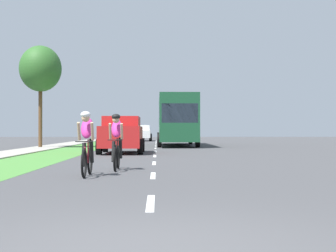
% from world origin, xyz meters
% --- Properties ---
extents(ground_plane, '(120.00, 120.00, 0.00)m').
position_xyz_m(ground_plane, '(0.00, 20.00, 0.00)').
color(ground_plane, '#424244').
extents(grass_verge, '(2.63, 70.00, 0.01)m').
position_xyz_m(grass_verge, '(-4.64, 20.00, 0.00)').
color(grass_verge, '#478438').
rests_on(grass_verge, ground_plane).
extents(sidewalk_concrete, '(2.00, 70.00, 0.10)m').
position_xyz_m(sidewalk_concrete, '(-6.96, 20.00, 0.00)').
color(sidewalk_concrete, '#9E998E').
rests_on(sidewalk_concrete, ground_plane).
extents(lane_markings_center, '(0.12, 53.13, 0.01)m').
position_xyz_m(lane_markings_center, '(0.00, 24.00, 0.00)').
color(lane_markings_center, white).
rests_on(lane_markings_center, ground_plane).
extents(cyclist_lead, '(0.42, 1.72, 1.58)m').
position_xyz_m(cyclist_lead, '(-1.62, 7.54, 0.81)').
color(cyclist_lead, black).
rests_on(cyclist_lead, ground_plane).
extents(cyclist_trailing, '(0.42, 1.72, 1.58)m').
position_xyz_m(cyclist_trailing, '(-1.04, 9.41, 0.81)').
color(cyclist_trailing, black).
rests_on(cyclist_trailing, ground_plane).
extents(suv_red, '(2.15, 4.70, 1.79)m').
position_xyz_m(suv_red, '(-1.63, 19.86, 0.95)').
color(suv_red, red).
rests_on(suv_red, ground_plane).
extents(bus_dark_green, '(2.78, 11.60, 3.48)m').
position_xyz_m(bus_dark_green, '(1.50, 31.80, 1.98)').
color(bus_dark_green, '#194C2D').
rests_on(bus_dark_green, ground_plane).
extents(pickup_white, '(2.22, 5.10, 1.64)m').
position_xyz_m(pickup_white, '(-1.57, 47.73, 0.83)').
color(pickup_white, silver).
rests_on(pickup_white, ground_plane).
extents(street_tree_near, '(2.67, 2.67, 6.53)m').
position_xyz_m(street_tree_near, '(-7.36, 27.45, 5.03)').
color(street_tree_near, brown).
rests_on(street_tree_near, ground_plane).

